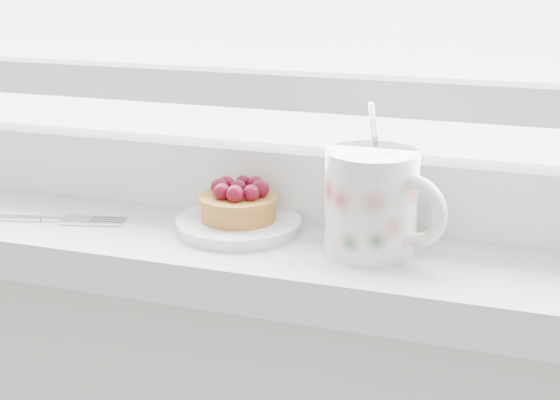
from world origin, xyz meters
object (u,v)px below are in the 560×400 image
at_px(fork, 26,218).
at_px(saucer, 239,224).
at_px(raspberry_tart, 238,202).
at_px(floral_mug, 374,201).

bearing_deg(fork, saucer, 10.63).
xyz_separation_m(raspberry_tart, floral_mug, (0.14, -0.02, 0.02)).
xyz_separation_m(saucer, fork, (-0.22, -0.04, -0.00)).
bearing_deg(raspberry_tart, saucer, -154.30).
relative_size(saucer, fork, 0.61).
bearing_deg(fork, raspberry_tart, 10.64).
relative_size(floral_mug, fork, 0.67).
xyz_separation_m(raspberry_tart, fork, (-0.22, -0.04, -0.03)).
relative_size(saucer, raspberry_tart, 1.60).
bearing_deg(raspberry_tart, floral_mug, -6.63).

